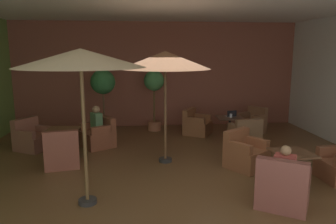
{
  "coord_description": "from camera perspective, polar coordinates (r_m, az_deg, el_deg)",
  "views": [
    {
      "loc": [
        -0.73,
        -7.07,
        2.61
      ],
      "look_at": [
        0.0,
        0.44,
        1.2
      ],
      "focal_mm": 34.35,
      "sensor_mm": 36.0,
      "label": 1
    }
  ],
  "objects": [
    {
      "name": "open_laptop",
      "position": [
        10.11,
        11.12,
        -0.51
      ],
      "size": [
        0.34,
        0.27,
        0.2
      ],
      "color": "#9EA0A5",
      "rests_on": "cafe_table_front_left"
    },
    {
      "name": "patio_umbrella_center_beige",
      "position": [
        5.43,
        -15.23,
        9.0
      ],
      "size": [
        2.12,
        2.12,
        2.67
      ],
      "color": "#2D2D2D",
      "rests_on": "ground_plane"
    },
    {
      "name": "patio_umbrella_tall_red",
      "position": [
        7.45,
        -0.5,
        9.09
      ],
      "size": [
        2.11,
        2.11,
        2.64
      ],
      "color": "#2D2D2D",
      "rests_on": "ground_plane"
    },
    {
      "name": "cafe_table_mid_center",
      "position": [
        6.95,
        21.11,
        -7.79
      ],
      "size": [
        0.8,
        0.8,
        0.65
      ],
      "color": "black",
      "rests_on": "ground_plane"
    },
    {
      "name": "armchair_front_left_south",
      "position": [
        10.41,
        5.1,
        -2.28
      ],
      "size": [
        1.06,
        1.08,
        0.81
      ],
      "color": "brown",
      "rests_on": "ground_plane"
    },
    {
      "name": "cafe_table_front_right",
      "position": [
        8.78,
        -18.24,
        -3.83
      ],
      "size": [
        0.86,
        0.86,
        0.65
      ],
      "color": "black",
      "rests_on": "ground_plane"
    },
    {
      "name": "patron_by_window",
      "position": [
        5.85,
        20.01,
        -8.97
      ],
      "size": [
        0.42,
        0.39,
        0.63
      ],
      "color": "#B94A42",
      "rests_on": "ground_plane"
    },
    {
      "name": "armchair_mid_center_east",
      "position": [
        5.95,
        19.71,
        -12.63
      ],
      "size": [
        1.1,
        1.09,
        0.91
      ],
      "color": "#904F44",
      "rests_on": "ground_plane"
    },
    {
      "name": "armchair_front_right_south",
      "position": [
        9.52,
        -22.85,
        -4.33
      ],
      "size": [
        1.08,
        1.09,
        0.84
      ],
      "color": "#915845",
      "rests_on": "ground_plane"
    },
    {
      "name": "armchair_front_right_east",
      "position": [
        9.21,
        -12.26,
        -4.13
      ],
      "size": [
        1.09,
        1.1,
        0.82
      ],
      "color": "brown",
      "rests_on": "ground_plane"
    },
    {
      "name": "armchair_front_left_east",
      "position": [
        10.92,
        14.7,
        -1.93
      ],
      "size": [
        1.0,
        0.99,
        0.84
      ],
      "color": "brown",
      "rests_on": "ground_plane"
    },
    {
      "name": "cafe_table_front_left",
      "position": [
        10.08,
        10.9,
        -1.63
      ],
      "size": [
        0.82,
        0.82,
        0.65
      ],
      "color": "black",
      "rests_on": "ground_plane"
    },
    {
      "name": "ground_plane",
      "position": [
        7.58,
        0.33,
        -9.68
      ],
      "size": [
        10.05,
        8.73,
        0.02
      ],
      "primitive_type": "cube",
      "color": "brown"
    },
    {
      "name": "patron_blue_shirt",
      "position": [
        9.09,
        -12.59,
        -1.34
      ],
      "size": [
        0.37,
        0.41,
        0.71
      ],
      "color": "#507A50",
      "rests_on": "ground_plane"
    },
    {
      "name": "ceiling_slab",
      "position": [
        7.19,
        0.36,
        19.12
      ],
      "size": [
        10.05,
        8.73,
        0.06
      ],
      "primitive_type": "cube",
      "color": "silver",
      "rests_on": "wall_back_brick"
    },
    {
      "name": "armchair_mid_center_north",
      "position": [
        7.59,
        13.51,
        -7.3
      ],
      "size": [
        1.06,
        1.07,
        0.86
      ],
      "color": "#935635",
      "rests_on": "ground_plane"
    },
    {
      "name": "armchair_front_left_north",
      "position": [
        9.17,
        13.45,
        -4.23
      ],
      "size": [
        0.82,
        0.79,
        0.85
      ],
      "color": "brown",
      "rests_on": "ground_plane"
    },
    {
      "name": "iced_drink_cup",
      "position": [
        9.99,
        11.09,
        -0.63
      ],
      "size": [
        0.08,
        0.08,
        0.11
      ],
      "primitive_type": "cylinder",
      "color": "white",
      "rests_on": "cafe_table_front_left"
    },
    {
      "name": "potted_tree_mid_left",
      "position": [
        10.42,
        -11.45,
        4.35
      ],
      "size": [
        0.78,
        0.78,
        2.08
      ],
      "color": "silver",
      "rests_on": "ground_plane"
    },
    {
      "name": "potted_tree_left_corner",
      "position": [
        10.7,
        -2.49,
        4.3
      ],
      "size": [
        0.68,
        0.68,
        2.03
      ],
      "color": "#A46344",
      "rests_on": "ground_plane"
    },
    {
      "name": "wall_back_brick",
      "position": [
        11.44,
        -1.91,
        6.63
      ],
      "size": [
        10.05,
        0.08,
        3.65
      ],
      "primitive_type": "cube",
      "color": "brown",
      "rests_on": "ground_plane"
    },
    {
      "name": "armchair_front_right_north",
      "position": [
        7.85,
        -18.29,
        -6.91
      ],
      "size": [
        0.88,
        0.87,
        0.9
      ],
      "color": "brown",
      "rests_on": "ground_plane"
    }
  ]
}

